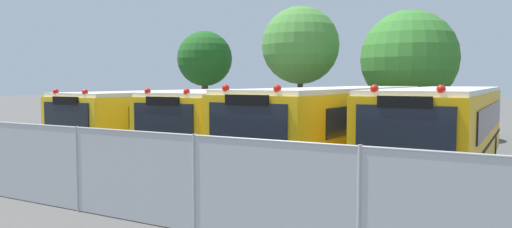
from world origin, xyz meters
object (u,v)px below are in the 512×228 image
at_px(school_bus_3, 443,127).
at_px(tree_0, 204,57).
at_px(school_bus_0, 171,118).
at_px(tree_2, 406,59).
at_px(school_bus_2, 339,123).
at_px(tree_1, 299,45).
at_px(traffic_cone, 54,186).
at_px(school_bus_1, 250,120).

xyz_separation_m(school_bus_3, tree_0, (-15.07, 9.31, 2.82)).
distance_m(school_bus_0, school_bus_3, 10.00).
bearing_deg(tree_2, school_bus_2, -90.38).
distance_m(school_bus_0, tree_1, 9.71).
relative_size(tree_1, tree_2, 1.08).
bearing_deg(school_bus_2, traffic_cone, 60.33).
bearing_deg(tree_1, tree_0, 176.40).
distance_m(school_bus_3, tree_1, 12.81).
bearing_deg(school_bus_3, school_bus_1, -1.03).
bearing_deg(tree_0, school_bus_0, -61.65).
height_order(school_bus_1, school_bus_2, school_bus_2).
bearing_deg(school_bus_2, school_bus_1, 0.52).
bearing_deg(tree_1, traffic_cone, -86.88).
bearing_deg(tree_0, tree_2, 0.72).
height_order(school_bus_0, traffic_cone, school_bus_0).
xyz_separation_m(tree_0, tree_2, (11.93, 0.15, -0.39)).
bearing_deg(school_bus_0, tree_0, -60.49).
bearing_deg(tree_1, school_bus_3, -45.99).
xyz_separation_m(school_bus_2, tree_0, (-11.86, 9.21, 2.82)).
xyz_separation_m(school_bus_1, tree_2, (3.45, 9.29, 2.50)).
height_order(school_bus_3, tree_1, tree_1).
distance_m(school_bus_2, traffic_cone, 8.75).
relative_size(school_bus_2, traffic_cone, 22.83).
xyz_separation_m(tree_2, traffic_cone, (-4.57, -16.77, -3.60)).
bearing_deg(tree_0, school_bus_3, -31.70).
xyz_separation_m(school_bus_0, school_bus_2, (6.79, 0.19, 0.08)).
height_order(school_bus_2, school_bus_3, school_bus_3).
bearing_deg(school_bus_2, school_bus_0, 3.28).
bearing_deg(tree_1, tree_2, 5.83).
bearing_deg(traffic_cone, tree_2, 74.75).
xyz_separation_m(tree_1, traffic_cone, (0.88, -16.21, -4.45)).
height_order(school_bus_3, traffic_cone, school_bus_3).
relative_size(school_bus_3, traffic_cone, 20.03).
relative_size(school_bus_2, tree_0, 1.99).
distance_m(school_bus_2, tree_2, 9.67).
distance_m(school_bus_1, traffic_cone, 7.64).
relative_size(school_bus_2, tree_1, 1.73).
bearing_deg(traffic_cone, school_bus_0, 107.55).
relative_size(school_bus_1, traffic_cone, 19.56).
bearing_deg(school_bus_0, school_bus_3, -178.30).
distance_m(school_bus_2, tree_0, 15.28).
height_order(school_bus_1, school_bus_3, school_bus_3).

